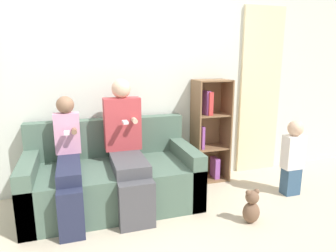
{
  "coord_description": "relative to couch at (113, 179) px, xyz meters",
  "views": [
    {
      "loc": [
        -0.55,
        -2.41,
        1.5
      ],
      "look_at": [
        0.41,
        0.59,
        0.79
      ],
      "focal_mm": 32.0,
      "sensor_mm": 36.0,
      "label": 1
    }
  ],
  "objects": [
    {
      "name": "toddler_standing",
      "position": [
        1.93,
        -0.37,
        0.16
      ],
      "size": [
        0.23,
        0.17,
        0.85
      ],
      "color": "#335170",
      "rests_on": "ground_plane"
    },
    {
      "name": "couch",
      "position": [
        0.0,
        0.0,
        0.0
      ],
      "size": [
        1.71,
        0.88,
        0.85
      ],
      "color": "#4C6656",
      "rests_on": "ground_plane"
    },
    {
      "name": "ground_plane",
      "position": [
        0.21,
        -0.53,
        -0.28
      ],
      "size": [
        14.0,
        14.0,
        0.0
      ],
      "primitive_type": "plane",
      "color": "beige"
    },
    {
      "name": "bookshelf",
      "position": [
        1.23,
        0.32,
        0.36
      ],
      "size": [
        0.42,
        0.31,
        1.25
      ],
      "color": "brown",
      "rests_on": "ground_plane"
    },
    {
      "name": "child_seated",
      "position": [
        -0.42,
        -0.12,
        0.29
      ],
      "size": [
        0.25,
        0.86,
        1.13
      ],
      "color": "#232842",
      "rests_on": "ground_plane"
    },
    {
      "name": "adult_seated",
      "position": [
        0.14,
        -0.08,
        0.37
      ],
      "size": [
        0.38,
        0.85,
        1.29
      ],
      "color": "#47474C",
      "rests_on": "ground_plane"
    },
    {
      "name": "back_wall",
      "position": [
        0.21,
        0.48,
        1.0
      ],
      "size": [
        10.0,
        0.06,
        2.55
      ],
      "color": "silver",
      "rests_on": "ground_plane"
    },
    {
      "name": "curtain_panel",
      "position": [
        2.01,
        0.43,
        0.79
      ],
      "size": [
        0.58,
        0.04,
        2.13
      ],
      "color": "beige",
      "rests_on": "ground_plane"
    },
    {
      "name": "teddy_bear",
      "position": [
        1.17,
        -0.77,
        -0.12
      ],
      "size": [
        0.16,
        0.13,
        0.33
      ],
      "color": "brown",
      "rests_on": "ground_plane"
    }
  ]
}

